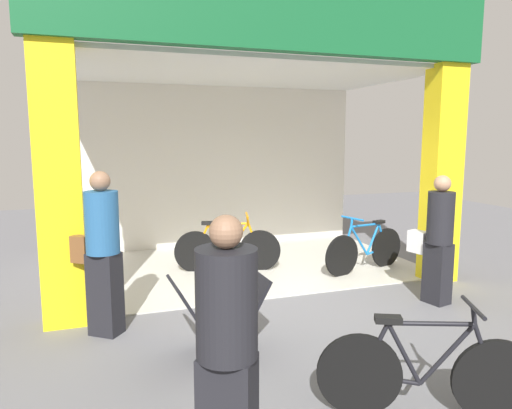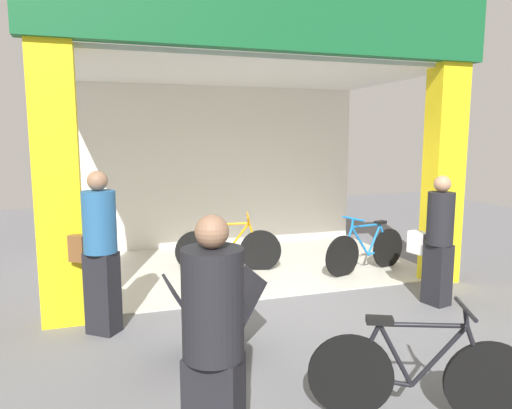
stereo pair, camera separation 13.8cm
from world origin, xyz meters
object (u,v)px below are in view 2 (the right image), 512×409
bicycle_parked_0 (418,375)px  pedestrian_0 (437,240)px  pedestrian_1 (213,345)px  pedestrian_2 (100,250)px  bicycle_inside_0 (228,249)px  bicycle_inside_1 (366,250)px  sandwich_board_sign (214,316)px

bicycle_parked_0 → pedestrian_0: pedestrian_0 is taller
pedestrian_1 → pedestrian_0: bearing=32.8°
pedestrian_1 → pedestrian_2: bearing=104.7°
pedestrian_0 → pedestrian_2: 4.08m
bicycle_inside_0 → pedestrian_1: 4.61m
pedestrian_2 → bicycle_parked_0: bearing=-47.2°
bicycle_inside_1 → pedestrian_1: pedestrian_1 is taller
pedestrian_1 → pedestrian_2: 2.64m
pedestrian_0 → pedestrian_1: size_ratio=0.99×
bicycle_inside_1 → pedestrian_0: (0.10, -1.52, 0.48)m
bicycle_parked_0 → sandwich_board_sign: size_ratio=1.64×
bicycle_inside_1 → bicycle_parked_0: size_ratio=1.06×
sandwich_board_sign → pedestrian_1: 1.77m
bicycle_parked_0 → pedestrian_1: pedestrian_1 is taller
bicycle_inside_1 → pedestrian_1: 4.99m
pedestrian_0 → bicycle_inside_1: bearing=93.6°
pedestrian_0 → bicycle_parked_0: bearing=-131.2°
bicycle_inside_1 → pedestrian_2: (-3.97, -1.15, 0.56)m
bicycle_inside_1 → sandwich_board_sign: bicycle_inside_1 is taller
bicycle_inside_0 → bicycle_inside_1: 2.19m
bicycle_parked_0 → pedestrian_1: (-1.58, -0.12, 0.51)m
pedestrian_0 → pedestrian_1: pedestrian_1 is taller
sandwich_board_sign → pedestrian_0: bearing=9.8°
bicycle_inside_1 → pedestrian_1: bearing=-131.7°
bicycle_inside_0 → sandwich_board_sign: size_ratio=1.77×
bicycle_parked_0 → sandwich_board_sign: bearing=128.1°
bicycle_parked_0 → pedestrian_0: 2.79m
bicycle_parked_0 → bicycle_inside_1: bearing=64.4°
bicycle_parked_0 → pedestrian_0: bearing=48.8°
bicycle_inside_1 → bicycle_parked_0: bicycle_parked_0 is taller
bicycle_inside_0 → bicycle_inside_1: bicycle_inside_0 is taller
bicycle_inside_0 → pedestrian_1: pedestrian_1 is taller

